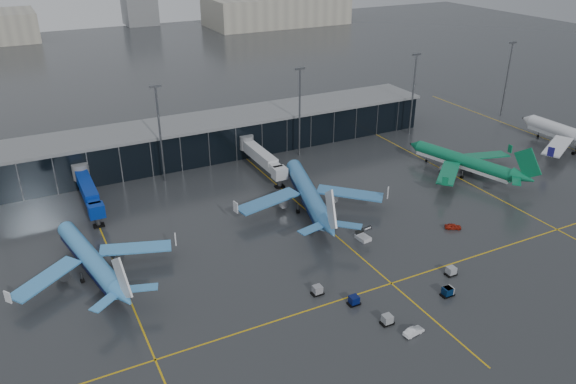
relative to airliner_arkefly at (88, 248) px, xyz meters
name	(u,v)px	position (x,y,z in m)	size (l,w,h in m)	color
ground	(306,258)	(39.52, -13.96, -5.74)	(600.00, 600.00, 0.00)	#282B2D
terminal_pier	(203,138)	(39.52, 48.04, -0.32)	(142.00, 17.00, 10.70)	black
jet_bridges	(88,190)	(4.52, 29.03, -1.19)	(94.00, 27.50, 7.20)	#595B60
flood_masts	(234,119)	(44.52, 36.04, 8.07)	(203.00, 0.50, 25.50)	#595B60
distant_hangars	(168,16)	(89.46, 256.12, 3.05)	(260.00, 71.00, 22.00)	#B2AD99
taxi_lines	(323,224)	(49.52, -3.35, -5.73)	(220.00, 120.00, 0.02)	gold
airliner_arkefly	(88,248)	(0.00, 0.00, 0.00)	(32.83, 37.39, 11.49)	#449AE2
airliner_klm_near	(308,183)	(50.40, 5.24, 0.74)	(37.06, 42.21, 12.97)	#397EBD
airliner_aer_lingus	(464,153)	(97.00, 4.09, 0.12)	(33.49, 38.14, 11.72)	#0D7149
baggage_carts	(402,294)	(48.50, -33.32, -4.99)	(28.15, 14.16, 1.70)	black
mobile_airstair	(363,236)	(53.88, -12.97, -4.98)	(2.55, 3.43, 3.45)	silver
service_van_red	(453,226)	(74.16, -18.19, -5.13)	(1.45, 3.59, 1.22)	#9F1B0C
service_van_white	(414,331)	(44.05, -42.39, -5.12)	(1.33, 3.82, 1.26)	white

